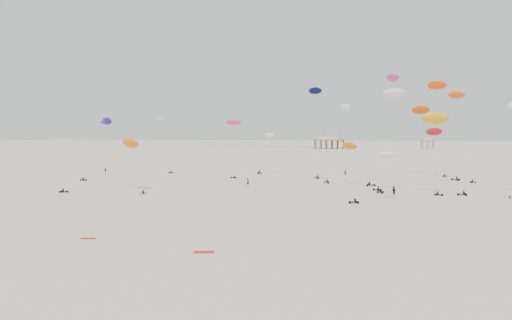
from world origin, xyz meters
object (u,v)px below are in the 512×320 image
(rig_0, at_px, (316,112))
(rig_9, at_px, (234,131))
(pavilion_main, at_px, (329,143))
(pavilion_small, at_px, (428,143))
(spectator_0, at_px, (248,186))
(rig_4, at_px, (342,120))

(rig_0, distance_m, rig_9, 23.32)
(pavilion_main, bearing_deg, rig_9, -91.25)
(pavilion_small, distance_m, spectator_0, 284.97)
(rig_9, distance_m, spectator_0, 25.56)
(pavilion_main, xyz_separation_m, rig_4, (25.49, -234.34, 11.41))
(pavilion_main, distance_m, pavilion_small, 76.16)
(rig_0, bearing_deg, rig_4, 110.00)
(rig_4, distance_m, rig_9, 31.35)
(pavilion_main, relative_size, pavilion_small, 2.33)
(rig_0, height_order, rig_9, rig_0)
(rig_9, bearing_deg, pavilion_small, -3.98)
(pavilion_small, bearing_deg, rig_0, -101.73)
(pavilion_main, relative_size, rig_0, 0.83)
(pavilion_main, bearing_deg, rig_0, -85.54)
(pavilion_small, distance_m, rig_0, 259.06)
(spectator_0, bearing_deg, pavilion_main, -45.81)
(rig_0, distance_m, spectator_0, 32.80)
(pavilion_small, distance_m, rig_9, 268.17)
(pavilion_main, bearing_deg, spectator_0, -88.98)
(pavilion_main, height_order, rig_0, rig_0)
(rig_0, xyz_separation_m, spectator_0, (-13.01, -24.05, -18.11))
(pavilion_small, relative_size, rig_9, 0.55)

